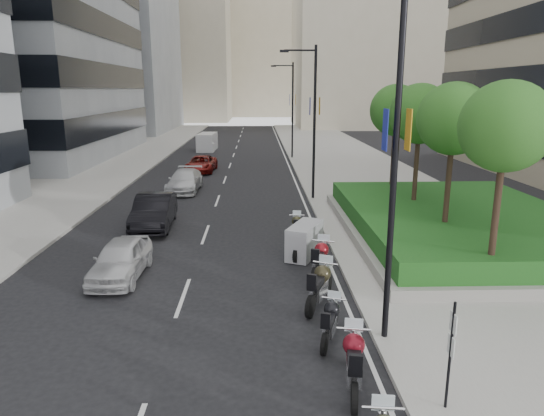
{
  "coord_description": "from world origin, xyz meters",
  "views": [
    {
      "loc": [
        0.95,
        -10.64,
        6.54
      ],
      "look_at": [
        1.51,
        7.88,
        2.0
      ],
      "focal_mm": 32.0,
      "sensor_mm": 36.0,
      "label": 1
    }
  ],
  "objects_px": {
    "lamp_post_0": "(389,152)",
    "motorcycle_6": "(297,228)",
    "motorcycle_4": "(320,260)",
    "car_d": "(201,164)",
    "car_b": "(154,211)",
    "motorcycle_3": "(320,285)",
    "motorcycle_2": "(330,321)",
    "motorcycle_1": "(354,362)",
    "delivery_van": "(207,143)",
    "lamp_post_1": "(312,116)",
    "car_c": "(185,181)",
    "motorcycle_5": "(305,240)",
    "car_a": "(121,259)",
    "lamp_post_2": "(291,106)",
    "parking_sign": "(451,350)"
  },
  "relations": [
    {
      "from": "lamp_post_0",
      "to": "motorcycle_6",
      "type": "bearing_deg",
      "value": 99.33
    },
    {
      "from": "car_a",
      "to": "delivery_van",
      "type": "xyz_separation_m",
      "value": [
        -0.63,
        36.96,
        0.19
      ]
    },
    {
      "from": "motorcycle_4",
      "to": "car_d",
      "type": "bearing_deg",
      "value": 35.21
    },
    {
      "from": "lamp_post_0",
      "to": "parking_sign",
      "type": "bearing_deg",
      "value": -77.67
    },
    {
      "from": "motorcycle_6",
      "to": "car_d",
      "type": "relative_size",
      "value": 0.45
    },
    {
      "from": "lamp_post_0",
      "to": "motorcycle_1",
      "type": "bearing_deg",
      "value": -118.06
    },
    {
      "from": "car_a",
      "to": "lamp_post_1",
      "type": "bearing_deg",
      "value": 57.74
    },
    {
      "from": "motorcycle_2",
      "to": "motorcycle_6",
      "type": "height_order",
      "value": "motorcycle_6"
    },
    {
      "from": "lamp_post_0",
      "to": "motorcycle_3",
      "type": "xyz_separation_m",
      "value": [
        -1.29,
        2.28,
        -4.41
      ]
    },
    {
      "from": "motorcycle_2",
      "to": "delivery_van",
      "type": "relative_size",
      "value": 0.43
    },
    {
      "from": "motorcycle_2",
      "to": "car_b",
      "type": "height_order",
      "value": "car_b"
    },
    {
      "from": "motorcycle_3",
      "to": "delivery_van",
      "type": "height_order",
      "value": "delivery_van"
    },
    {
      "from": "delivery_van",
      "to": "car_a",
      "type": "bearing_deg",
      "value": -85.32
    },
    {
      "from": "lamp_post_0",
      "to": "car_a",
      "type": "relative_size",
      "value": 2.25
    },
    {
      "from": "car_b",
      "to": "car_d",
      "type": "height_order",
      "value": "car_b"
    },
    {
      "from": "lamp_post_1",
      "to": "parking_sign",
      "type": "xyz_separation_m",
      "value": [
        0.66,
        -20.0,
        -3.61
      ]
    },
    {
      "from": "lamp_post_1",
      "to": "motorcycle_2",
      "type": "distance_m",
      "value": 17.54
    },
    {
      "from": "car_c",
      "to": "lamp_post_2",
      "type": "bearing_deg",
      "value": 63.96
    },
    {
      "from": "motorcycle_3",
      "to": "lamp_post_0",
      "type": "bearing_deg",
      "value": -126.18
    },
    {
      "from": "lamp_post_0",
      "to": "lamp_post_1",
      "type": "relative_size",
      "value": 1.0
    },
    {
      "from": "motorcycle_4",
      "to": "motorcycle_6",
      "type": "height_order",
      "value": "motorcycle_4"
    },
    {
      "from": "motorcycle_4",
      "to": "lamp_post_2",
      "type": "bearing_deg",
      "value": 16.91
    },
    {
      "from": "motorcycle_6",
      "to": "delivery_van",
      "type": "relative_size",
      "value": 0.46
    },
    {
      "from": "lamp_post_2",
      "to": "car_b",
      "type": "xyz_separation_m",
      "value": [
        -8.24,
        -23.71,
        -4.26
      ]
    },
    {
      "from": "motorcycle_6",
      "to": "motorcycle_3",
      "type": "bearing_deg",
      "value": -172.77
    },
    {
      "from": "car_b",
      "to": "car_c",
      "type": "xyz_separation_m",
      "value": [
        0.24,
        8.61,
        -0.1
      ]
    },
    {
      "from": "motorcycle_5",
      "to": "car_a",
      "type": "xyz_separation_m",
      "value": [
        -6.76,
        -2.04,
        0.02
      ]
    },
    {
      "from": "lamp_post_1",
      "to": "lamp_post_0",
      "type": "bearing_deg",
      "value": -90.0
    },
    {
      "from": "lamp_post_2",
      "to": "delivery_van",
      "type": "distance_m",
      "value": 11.8
    },
    {
      "from": "motorcycle_4",
      "to": "car_d",
      "type": "height_order",
      "value": "car_d"
    },
    {
      "from": "motorcycle_1",
      "to": "motorcycle_3",
      "type": "distance_m",
      "value": 4.31
    },
    {
      "from": "car_b",
      "to": "motorcycle_3",
      "type": "bearing_deg",
      "value": -55.05
    },
    {
      "from": "delivery_van",
      "to": "lamp_post_1",
      "type": "bearing_deg",
      "value": -66.9
    },
    {
      "from": "parking_sign",
      "to": "delivery_van",
      "type": "xyz_separation_m",
      "value": [
        -9.37,
        44.76,
        -0.58
      ]
    },
    {
      "from": "lamp_post_0",
      "to": "parking_sign",
      "type": "height_order",
      "value": "lamp_post_0"
    },
    {
      "from": "lamp_post_0",
      "to": "delivery_van",
      "type": "distance_m",
      "value": 42.87
    },
    {
      "from": "motorcycle_6",
      "to": "car_c",
      "type": "relative_size",
      "value": 0.43
    },
    {
      "from": "car_c",
      "to": "motorcycle_3",
      "type": "bearing_deg",
      "value": -67.31
    },
    {
      "from": "motorcycle_2",
      "to": "motorcycle_5",
      "type": "bearing_deg",
      "value": 19.46
    },
    {
      "from": "motorcycle_1",
      "to": "motorcycle_2",
      "type": "height_order",
      "value": "motorcycle_1"
    },
    {
      "from": "motorcycle_4",
      "to": "car_c",
      "type": "xyz_separation_m",
      "value": [
        -7.0,
        15.29,
        0.06
      ]
    },
    {
      "from": "motorcycle_1",
      "to": "motorcycle_5",
      "type": "relative_size",
      "value": 1.0
    },
    {
      "from": "motorcycle_2",
      "to": "motorcycle_3",
      "type": "height_order",
      "value": "motorcycle_3"
    },
    {
      "from": "lamp_post_2",
      "to": "motorcycle_3",
      "type": "distance_m",
      "value": 33.04
    },
    {
      "from": "motorcycle_5",
      "to": "car_a",
      "type": "distance_m",
      "value": 7.06
    },
    {
      "from": "motorcycle_1",
      "to": "lamp_post_1",
      "type": "bearing_deg",
      "value": 6.0
    },
    {
      "from": "motorcycle_2",
      "to": "motorcycle_5",
      "type": "height_order",
      "value": "motorcycle_5"
    },
    {
      "from": "lamp_post_2",
      "to": "motorcycle_1",
      "type": "xyz_separation_m",
      "value": [
        -1.08,
        -37.03,
        -4.43
      ]
    },
    {
      "from": "car_c",
      "to": "motorcycle_4",
      "type": "bearing_deg",
      "value": -63.55
    },
    {
      "from": "motorcycle_2",
      "to": "motorcycle_3",
      "type": "xyz_separation_m",
      "value": [
        -0.01,
        2.18,
        0.11
      ]
    }
  ]
}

